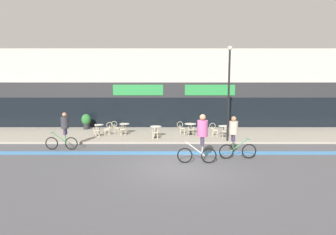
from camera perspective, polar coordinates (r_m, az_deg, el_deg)
The scene contains 23 objects.
ground_plane at distance 11.52m, azimuth 2.51°, elevation -10.82°, with size 120.00×120.00×0.00m, color #4C4C51.
sidewalk_slab at distance 18.53m, azimuth 1.57°, elevation -3.68°, with size 40.00×5.50×0.12m, color gray.
storefront_facade at distance 22.92m, azimuth 1.29°, elevation 6.20°, with size 40.00×4.06×6.35m.
bike_lane_stripe at distance 13.82m, azimuth 2.09°, elevation -7.72°, with size 36.00×0.70×0.01m, color #3D7AB7.
bistro_table_0 at distance 18.42m, azimuth -14.71°, elevation -2.18°, with size 0.60×0.60×0.73m.
bistro_table_1 at distance 18.57m, azimuth -9.36°, elevation -1.96°, with size 0.69×0.69×0.72m.
bistro_table_2 at distance 17.09m, azimuth -2.59°, elevation -2.61°, with size 0.73×0.73×0.74m.
bistro_table_3 at distance 18.18m, azimuth 4.97°, elevation -2.00°, with size 0.79×0.79×0.75m.
bistro_table_4 at distance 17.83m, azimuth 12.00°, elevation -2.44°, with size 0.65×0.65×0.71m.
cafe_chair_0_near at distance 17.83m, azimuth -15.22°, elevation -2.49°, with size 0.40×0.58×0.90m.
cafe_chair_0_side at distance 18.28m, azimuth -12.81°, elevation -2.18°, with size 0.58×0.42×0.90m.
cafe_chair_1_near at distance 17.96m, azimuth -9.70°, elevation -2.26°, with size 0.43×0.59×0.90m.
cafe_chair_1_side at distance 18.69m, azimuth -11.25°, elevation -1.93°, with size 0.58×0.41×0.90m.
cafe_chair_2_near at distance 16.48m, azimuth -2.72°, elevation -3.02°, with size 0.44×0.59×0.90m.
cafe_chair_3_near at distance 17.57m, azimuth 5.12°, elevation -2.40°, with size 0.43×0.59×0.90m.
cafe_chair_3_side at distance 18.14m, azimuth 3.00°, elevation -2.08°, with size 0.58×0.40×0.90m.
cafe_chair_4_near at distance 17.23m, azimuth 12.42°, elevation -2.74°, with size 0.41×0.58×0.90m.
cafe_chair_4_side at distance 17.71m, azimuth 10.02°, elevation -2.41°, with size 0.58×0.41×0.90m.
planter_pot at distance 21.17m, azimuth -17.30°, elevation -0.66°, with size 0.71×0.71×1.18m.
lamp_post at distance 16.25m, azimuth 13.19°, elevation 6.37°, with size 0.26×0.26×5.70m.
cyclist_0 at distance 12.95m, azimuth 14.44°, elevation -3.79°, with size 1.83×0.49×2.07m.
cyclist_1 at distance 11.90m, azimuth 7.33°, elevation -3.71°, with size 1.80×0.51×2.24m.
cyclist_2 at distance 15.36m, azimuth -21.65°, elevation -2.33°, with size 1.78×0.48×2.06m.
Camera 1 is at (-0.48, -10.94, 3.56)m, focal length 28.00 mm.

